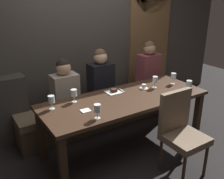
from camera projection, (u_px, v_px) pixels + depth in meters
ground at (124, 147)px, 3.54m from camera, size 9.00×9.00×0.00m
back_wall_tiled at (81, 27)px, 3.95m from camera, size 6.00×0.12×3.00m
arched_door at (150, 30)px, 4.63m from camera, size 0.90×0.05×2.55m
dining_table at (125, 104)px, 3.30m from camera, size 2.20×0.84×0.74m
banquette_bench at (99, 113)px, 4.01m from camera, size 2.50×0.44×0.45m
chair_near_side at (181, 128)px, 2.90m from camera, size 0.44×0.44×0.98m
diner_redhead at (65, 86)px, 3.52m from camera, size 0.36×0.24×0.73m
diner_bearded at (101, 76)px, 3.81m from camera, size 0.36×0.24×0.80m
diner_far_end at (149, 67)px, 4.24m from camera, size 0.36×0.24×0.82m
wine_glass_center_back at (51, 100)px, 2.92m from camera, size 0.08×0.08×0.16m
wine_glass_end_right at (173, 77)px, 3.72m from camera, size 0.08×0.08×0.16m
wine_glass_end_left at (97, 109)px, 2.70m from camera, size 0.08×0.08×0.16m
wine_glass_near_right at (189, 84)px, 3.42m from camera, size 0.08×0.08×0.16m
wine_glass_far_right at (74, 93)px, 3.11m from camera, size 0.08×0.08×0.16m
wine_glass_near_left at (155, 80)px, 3.58m from camera, size 0.08×0.08×0.16m
espresso_cup at (144, 87)px, 3.57m from camera, size 0.12×0.12×0.06m
dessert_plate at (113, 92)px, 3.44m from camera, size 0.19×0.19×0.05m
fork_on_table at (122, 90)px, 3.51m from camera, size 0.04×0.17×0.01m
folded_napkin at (86, 111)px, 2.91m from camera, size 0.11×0.10×0.01m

